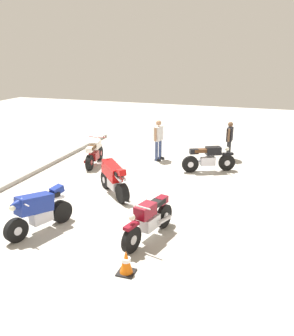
{
  "coord_description": "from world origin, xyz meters",
  "views": [
    {
      "loc": [
        -9.98,
        -3.57,
        4.43
      ],
      "look_at": [
        0.53,
        -0.02,
        0.75
      ],
      "focal_mm": 37.9,
      "sensor_mm": 36.0,
      "label": 1
    }
  ],
  "objects_px": {
    "motorcycle_red_sportbike": "(113,177)",
    "motorcycle_cream_vintage": "(94,153)",
    "motorcycle_black_cruiser": "(209,158)",
    "person_in_black_shirt": "(229,138)",
    "traffic_cone": "(126,262)",
    "motorcycle_maroon_cruiser": "(149,219)",
    "person_in_white_shirt": "(159,137)",
    "motorcycle_blue_sportbike": "(38,210)"
  },
  "relations": [
    {
      "from": "person_in_black_shirt",
      "to": "person_in_white_shirt",
      "type": "bearing_deg",
      "value": 23.36
    },
    {
      "from": "motorcycle_red_sportbike",
      "to": "person_in_white_shirt",
      "type": "height_order",
      "value": "person_in_white_shirt"
    },
    {
      "from": "motorcycle_maroon_cruiser",
      "to": "motorcycle_black_cruiser",
      "type": "distance_m",
      "value": 5.65
    },
    {
      "from": "motorcycle_red_sportbike",
      "to": "person_in_white_shirt",
      "type": "xyz_separation_m",
      "value": [
        4.17,
        -0.23,
        0.38
      ]
    },
    {
      "from": "motorcycle_maroon_cruiser",
      "to": "motorcycle_red_sportbike",
      "type": "xyz_separation_m",
      "value": [
        2.3,
        1.97,
        0.07
      ]
    },
    {
      "from": "motorcycle_maroon_cruiser",
      "to": "person_in_black_shirt",
      "type": "distance_m",
      "value": 7.61
    },
    {
      "from": "motorcycle_blue_sportbike",
      "to": "motorcycle_black_cruiser",
      "type": "bearing_deg",
      "value": 171.82
    },
    {
      "from": "motorcycle_cream_vintage",
      "to": "motorcycle_black_cruiser",
      "type": "distance_m",
      "value": 4.56
    },
    {
      "from": "motorcycle_maroon_cruiser",
      "to": "motorcycle_black_cruiser",
      "type": "bearing_deg",
      "value": -170.68
    },
    {
      "from": "motorcycle_cream_vintage",
      "to": "traffic_cone",
      "type": "height_order",
      "value": "motorcycle_cream_vintage"
    },
    {
      "from": "motorcycle_cream_vintage",
      "to": "motorcycle_red_sportbike",
      "type": "relative_size",
      "value": 1.26
    },
    {
      "from": "motorcycle_red_sportbike",
      "to": "motorcycle_black_cruiser",
      "type": "bearing_deg",
      "value": -83.43
    },
    {
      "from": "motorcycle_cream_vintage",
      "to": "traffic_cone",
      "type": "relative_size",
      "value": 3.68
    },
    {
      "from": "motorcycle_cream_vintage",
      "to": "motorcycle_maroon_cruiser",
      "type": "height_order",
      "value": "motorcycle_maroon_cruiser"
    },
    {
      "from": "motorcycle_red_sportbike",
      "to": "motorcycle_cream_vintage",
      "type": "bearing_deg",
      "value": -9.3
    },
    {
      "from": "motorcycle_cream_vintage",
      "to": "traffic_cone",
      "type": "bearing_deg",
      "value": -158.06
    },
    {
      "from": "person_in_black_shirt",
      "to": "traffic_cone",
      "type": "distance_m",
      "value": 9.14
    },
    {
      "from": "motorcycle_black_cruiser",
      "to": "motorcycle_blue_sportbike",
      "type": "xyz_separation_m",
      "value": [
        -6.16,
        3.31,
        0.07
      ]
    },
    {
      "from": "motorcycle_cream_vintage",
      "to": "person_in_white_shirt",
      "type": "height_order",
      "value": "person_in_white_shirt"
    },
    {
      "from": "motorcycle_maroon_cruiser",
      "to": "person_in_white_shirt",
      "type": "bearing_deg",
      "value": -150.3
    },
    {
      "from": "person_in_black_shirt",
      "to": "person_in_white_shirt",
      "type": "height_order",
      "value": "person_in_white_shirt"
    },
    {
      "from": "motorcycle_cream_vintage",
      "to": "motorcycle_red_sportbike",
      "type": "distance_m",
      "value": 3.34
    },
    {
      "from": "motorcycle_black_cruiser",
      "to": "person_in_white_shirt",
      "type": "xyz_separation_m",
      "value": [
        0.85,
        2.26,
        0.45
      ]
    },
    {
      "from": "motorcycle_blue_sportbike",
      "to": "traffic_cone",
      "type": "distance_m",
      "value": 2.97
    },
    {
      "from": "motorcycle_red_sportbike",
      "to": "motorcycle_blue_sportbike",
      "type": "relative_size",
      "value": 0.82
    },
    {
      "from": "person_in_white_shirt",
      "to": "motorcycle_blue_sportbike",
      "type": "bearing_deg",
      "value": -88.36
    },
    {
      "from": "person_in_black_shirt",
      "to": "motorcycle_cream_vintage",
      "type": "bearing_deg",
      "value": 29.72
    },
    {
      "from": "motorcycle_cream_vintage",
      "to": "motorcycle_black_cruiser",
      "type": "height_order",
      "value": "motorcycle_black_cruiser"
    },
    {
      "from": "motorcycle_red_sportbike",
      "to": "traffic_cone",
      "type": "xyz_separation_m",
      "value": [
        -3.83,
        -1.96,
        -0.33
      ]
    },
    {
      "from": "traffic_cone",
      "to": "motorcycle_black_cruiser",
      "type": "bearing_deg",
      "value": -4.26
    },
    {
      "from": "person_in_white_shirt",
      "to": "person_in_black_shirt",
      "type": "bearing_deg",
      "value": 30.63
    },
    {
      "from": "motorcycle_black_cruiser",
      "to": "motorcycle_blue_sportbike",
      "type": "relative_size",
      "value": 1.01
    },
    {
      "from": "person_in_white_shirt",
      "to": "traffic_cone",
      "type": "distance_m",
      "value": 8.22
    },
    {
      "from": "person_in_black_shirt",
      "to": "motorcycle_black_cruiser",
      "type": "bearing_deg",
      "value": 76.82
    },
    {
      "from": "motorcycle_maroon_cruiser",
      "to": "motorcycle_black_cruiser",
      "type": "xyz_separation_m",
      "value": [
        5.62,
        -0.53,
        0.0
      ]
    },
    {
      "from": "motorcycle_red_sportbike",
      "to": "person_in_black_shirt",
      "type": "relative_size",
      "value": 0.95
    },
    {
      "from": "motorcycle_maroon_cruiser",
      "to": "person_in_black_shirt",
      "type": "relative_size",
      "value": 1.27
    },
    {
      "from": "motorcycle_cream_vintage",
      "to": "motorcycle_blue_sportbike",
      "type": "height_order",
      "value": "motorcycle_blue_sportbike"
    },
    {
      "from": "person_in_white_shirt",
      "to": "motorcycle_red_sportbike",
      "type": "bearing_deg",
      "value": -83.04
    },
    {
      "from": "person_in_black_shirt",
      "to": "motorcycle_maroon_cruiser",
      "type": "bearing_deg",
      "value": 84.72
    },
    {
      "from": "person_in_white_shirt",
      "to": "traffic_cone",
      "type": "height_order",
      "value": "person_in_white_shirt"
    },
    {
      "from": "motorcycle_black_cruiser",
      "to": "person_in_black_shirt",
      "type": "bearing_deg",
      "value": 47.16
    }
  ]
}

